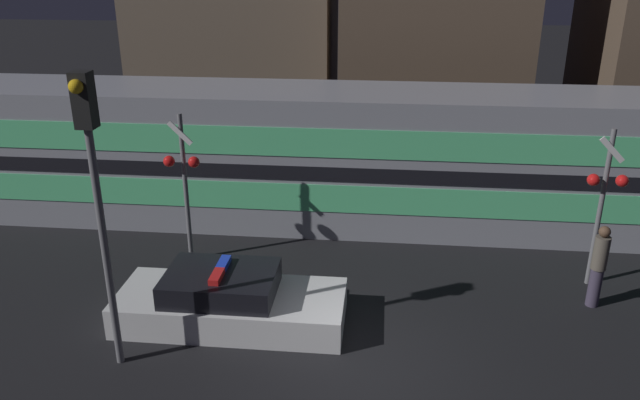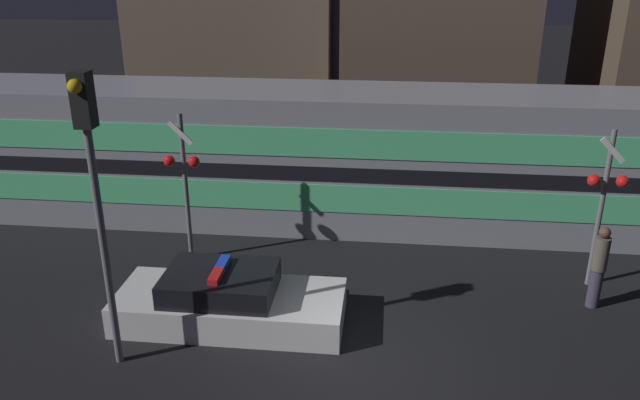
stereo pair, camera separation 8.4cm
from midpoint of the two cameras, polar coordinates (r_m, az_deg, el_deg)
The scene contains 9 objects.
ground_plane at distance 11.89m, azimuth 3.56°, elevation -14.94°, with size 120.00×120.00×0.00m, color black.
train at distance 17.13m, azimuth 5.95°, elevation 3.78°, with size 23.73×2.90×3.70m.
police_car at distance 13.01m, azimuth -8.50°, elevation -9.19°, with size 4.63×1.87×1.25m.
pedestrian at distance 14.42m, azimuth 23.96°, elevation -5.51°, with size 0.31×0.31×1.86m.
crossing_signal_near at distance 14.81m, azimuth 24.36°, elevation 0.39°, with size 0.86×0.33×3.67m.
crossing_signal_far at distance 15.00m, azimuth -12.51°, elevation 2.17°, with size 0.86×0.33×3.69m.
traffic_light_corner at distance 10.91m, azimuth -20.16°, elevation 2.14°, with size 0.30×0.46×5.38m.
building_left at distance 26.12m, azimuth -7.63°, elevation 13.67°, with size 7.72×5.07×7.05m.
building_center at distance 22.96m, azimuth 10.11°, elevation 13.40°, with size 6.35×4.25×7.81m.
Camera 1 is at (0.24, -9.55, 7.09)m, focal length 35.00 mm.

